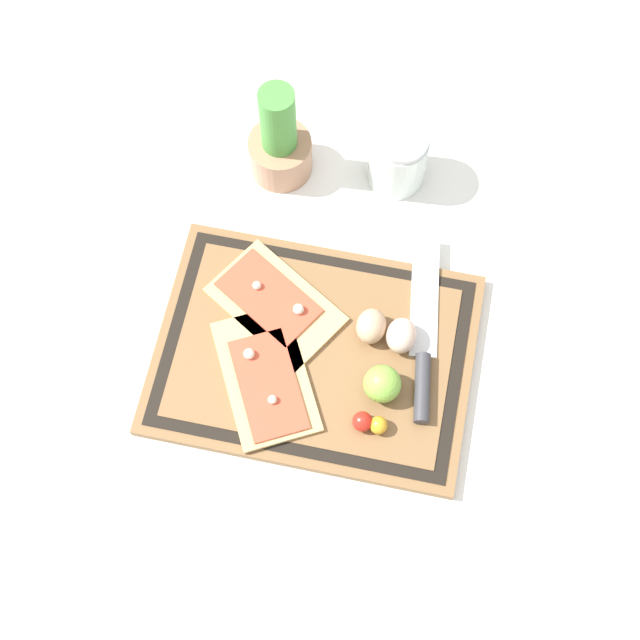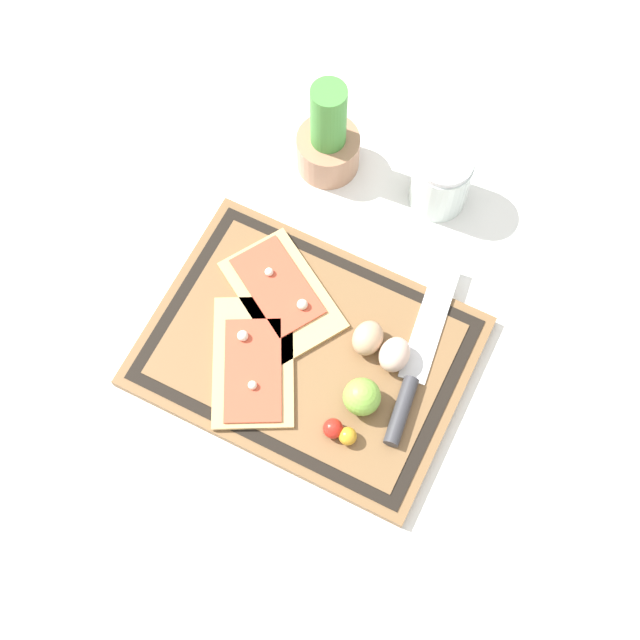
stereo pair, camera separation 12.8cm
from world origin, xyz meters
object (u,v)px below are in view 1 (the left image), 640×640
object	(u,v)px
pizza_slice_far	(274,303)
knife	(423,356)
pizza_slice_near	(266,378)
lime	(382,384)
cherry_tomato_yellow	(379,425)
cherry_tomato_red	(362,421)
sauce_jar	(398,160)
herb_pot	(280,144)
egg_pink	(401,336)
egg_brown	(371,326)

from	to	relation	value
pizza_slice_far	knife	xyz separation A→B (m)	(0.23, -0.04, 0.00)
pizza_slice_near	pizza_slice_far	world-z (taller)	same
lime	cherry_tomato_yellow	distance (m)	0.06
cherry_tomato_red	lime	bearing A→B (deg)	72.59
sauce_jar	cherry_tomato_yellow	bearing A→B (deg)	-83.75
herb_pot	egg_pink	bearing A→B (deg)	-48.40
knife	herb_pot	xyz separation A→B (m)	(-0.27, 0.28, 0.04)
pizza_slice_near	sauce_jar	xyz separation A→B (m)	(0.12, 0.38, 0.02)
cherry_tomato_yellow	pizza_slice_near	bearing A→B (deg)	167.24
cherry_tomato_yellow	sauce_jar	size ratio (longest dim) A/B	0.24
egg_pink	sauce_jar	xyz separation A→B (m)	(-0.05, 0.28, 0.00)
lime	egg_brown	bearing A→B (deg)	110.01
herb_pot	sauce_jar	xyz separation A→B (m)	(0.18, 0.02, -0.02)
cherry_tomato_yellow	egg_brown	bearing A→B (deg)	104.53
pizza_slice_near	pizza_slice_far	xyz separation A→B (m)	(-0.01, 0.12, 0.00)
knife	herb_pot	size ratio (longest dim) A/B	1.61
knife	cherry_tomato_yellow	size ratio (longest dim) A/B	11.69
lime	sauce_jar	xyz separation A→B (m)	(-0.04, 0.36, -0.00)
cherry_tomato_yellow	herb_pot	bearing A→B (deg)	119.67
knife	sauce_jar	xyz separation A→B (m)	(-0.09, 0.30, 0.02)
egg_brown	cherry_tomato_red	world-z (taller)	egg_brown
egg_brown	egg_pink	xyz separation A→B (m)	(0.04, -0.01, 0.00)
cherry_tomato_red	herb_pot	distance (m)	0.45
knife	lime	distance (m)	0.08
pizza_slice_near	cherry_tomato_yellow	distance (m)	0.17
herb_pot	sauce_jar	distance (m)	0.18
egg_brown	herb_pot	world-z (taller)	herb_pot
egg_pink	cherry_tomato_red	xyz separation A→B (m)	(-0.03, -0.13, -0.01)
lime	sauce_jar	world-z (taller)	sauce_jar
knife	cherry_tomato_red	world-z (taller)	cherry_tomato_red
knife	sauce_jar	size ratio (longest dim) A/B	2.77
egg_pink	knife	bearing A→B (deg)	-28.35
cherry_tomato_yellow	pizza_slice_far	bearing A→B (deg)	139.86
egg_pink	pizza_slice_far	bearing A→B (deg)	173.99
pizza_slice_near	cherry_tomato_yellow	xyz separation A→B (m)	(0.17, -0.04, 0.01)
pizza_slice_near	sauce_jar	world-z (taller)	sauce_jar
egg_brown	cherry_tomato_yellow	size ratio (longest dim) A/B	2.06
pizza_slice_far	lime	bearing A→B (deg)	-29.11
pizza_slice_near	lime	distance (m)	0.16
egg_brown	cherry_tomato_red	xyz separation A→B (m)	(0.01, -0.14, -0.01)
herb_pot	lime	bearing A→B (deg)	-57.17
lime	cherry_tomato_yellow	size ratio (longest dim) A/B	2.09
egg_brown	cherry_tomato_yellow	bearing A→B (deg)	-75.47
sauce_jar	pizza_slice_far	bearing A→B (deg)	-117.26
pizza_slice_near	pizza_slice_far	distance (m)	0.12
knife	pizza_slice_near	bearing A→B (deg)	-160.33
pizza_slice_far	herb_pot	world-z (taller)	herb_pot
cherry_tomato_red	knife	bearing A→B (deg)	59.45
pizza_slice_far	sauce_jar	world-z (taller)	sauce_jar
pizza_slice_near	egg_brown	xyz separation A→B (m)	(0.13, 0.10, 0.02)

